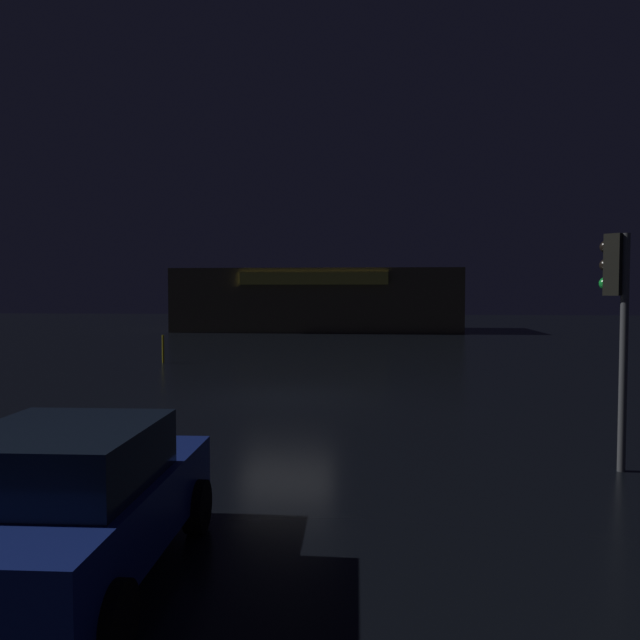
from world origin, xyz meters
TOP-DOWN VIEW (x-y plane):
  - ground_plane at (0.00, 0.00)m, footprint 120.00×120.00m
  - store_building at (-1.76, 29.35)m, footprint 20.10×8.15m
  - traffic_signal_main at (6.25, -6.44)m, footprint 0.42×0.42m
  - car_near at (-0.60, -11.03)m, footprint 2.15×4.03m
  - bollard_kerb_a at (-6.10, 7.71)m, footprint 0.09×0.09m

SIDE VIEW (x-z plane):
  - ground_plane at x=0.00m, z-range 0.00..0.00m
  - bollard_kerb_a at x=-6.10m, z-range 0.00..1.12m
  - car_near at x=-0.60m, z-range 0.02..1.61m
  - store_building at x=-1.76m, z-range 0.00..4.46m
  - traffic_signal_main at x=6.25m, z-range 0.90..4.70m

